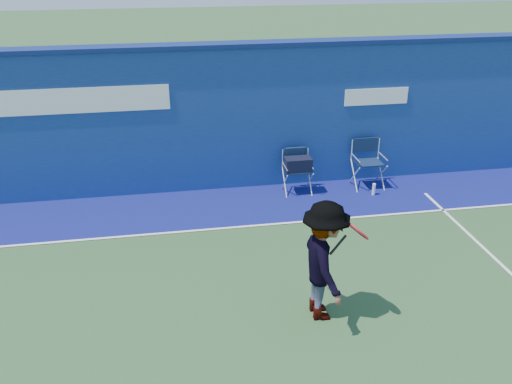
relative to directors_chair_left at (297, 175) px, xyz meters
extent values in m
plane|color=#2D4E29|center=(-1.81, -4.56, -0.40)|extent=(80.00, 80.00, 0.00)
cube|color=navy|center=(-1.81, 0.64, 1.10)|extent=(24.00, 0.40, 3.00)
cube|color=navy|center=(-1.81, 0.64, 2.64)|extent=(24.00, 0.50, 0.08)
cube|color=white|center=(-4.81, 0.43, 1.70)|extent=(4.50, 0.02, 0.50)
cube|color=white|center=(1.79, 0.43, 1.50)|extent=(1.40, 0.02, 0.35)
cube|color=navy|center=(-1.81, -0.46, -0.39)|extent=(24.00, 1.80, 0.01)
cube|color=white|center=(-1.81, -1.36, -0.38)|extent=(24.00, 0.06, 0.01)
cube|color=#11203E|center=(0.00, -0.01, 0.10)|extent=(0.48, 0.41, 0.03)
cube|color=silver|center=(0.00, 0.23, 0.30)|extent=(0.55, 0.02, 0.40)
cube|color=#11203E|center=(0.00, 0.23, 0.38)|extent=(0.48, 0.03, 0.28)
cube|color=black|center=(0.00, -0.04, 0.25)|extent=(0.55, 0.32, 0.30)
cube|color=#11203E|center=(0.00, 0.23, 0.42)|extent=(0.40, 0.06, 0.22)
cube|color=#11203E|center=(1.59, 0.03, 0.16)|extent=(0.54, 0.46, 0.03)
cube|color=silver|center=(1.59, 0.29, 0.39)|extent=(0.62, 0.03, 0.45)
cube|color=#11203E|center=(1.59, 0.29, 0.48)|extent=(0.54, 0.03, 0.31)
cylinder|color=silver|center=(1.57, -0.42, -0.27)|extent=(0.07, 0.07, 0.26)
imported|color=#EA4738|center=(-0.65, -4.13, 0.50)|extent=(0.68, 1.16, 1.79)
torus|color=red|center=(-0.25, -4.25, 1.01)|extent=(0.38, 0.44, 0.29)
cylinder|color=gray|center=(-0.25, -4.25, 1.01)|extent=(0.30, 0.36, 0.23)
cylinder|color=black|center=(-0.48, -4.18, 0.77)|extent=(0.27, 0.11, 0.26)
camera|label=1|loc=(-2.65, -10.25, 4.54)|focal=38.00mm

